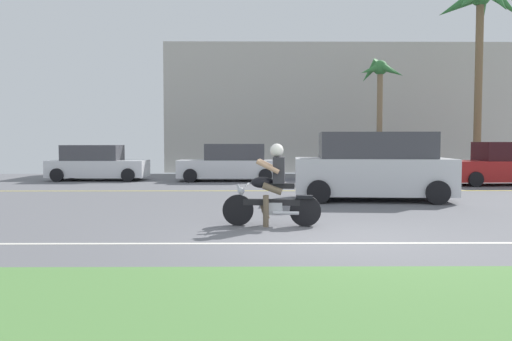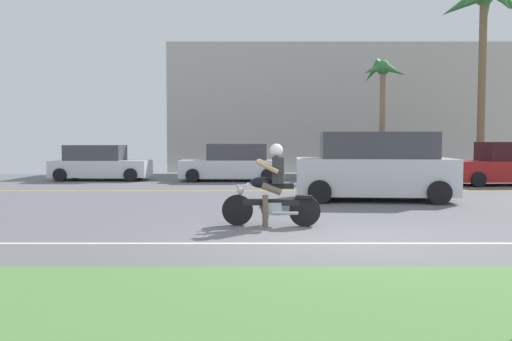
# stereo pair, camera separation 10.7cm
# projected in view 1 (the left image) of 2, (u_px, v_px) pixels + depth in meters

# --- Properties ---
(ground) EXTENTS (56.00, 30.00, 0.04)m
(ground) POSITION_uv_depth(u_px,v_px,m) (314.00, 215.00, 11.87)
(ground) COLOR slate
(grass_median) EXTENTS (56.00, 3.80, 0.06)m
(grass_median) POSITION_uv_depth(u_px,v_px,m) (408.00, 319.00, 4.78)
(grass_median) COLOR #548442
(grass_median) RESTS_ON ground
(lane_line_near) EXTENTS (50.40, 0.12, 0.01)m
(lane_line_near) POSITION_uv_depth(u_px,v_px,m) (339.00, 243.00, 8.48)
(lane_line_near) COLOR silver
(lane_line_near) RESTS_ON ground
(lane_line_far) EXTENTS (50.40, 0.12, 0.01)m
(lane_line_far) POSITION_uv_depth(u_px,v_px,m) (294.00, 191.00, 17.52)
(lane_line_far) COLOR yellow
(lane_line_far) RESTS_ON ground
(motorcyclist) EXTENTS (1.95, 0.64, 1.63)m
(motorcyclist) POSITION_uv_depth(u_px,v_px,m) (272.00, 191.00, 10.20)
(motorcyclist) COLOR black
(motorcyclist) RESTS_ON ground
(suv_nearby) EXTENTS (4.64, 2.43, 1.93)m
(suv_nearby) POSITION_uv_depth(u_px,v_px,m) (374.00, 167.00, 14.72)
(suv_nearby) COLOR silver
(suv_nearby) RESTS_ON ground
(parked_car_0) EXTENTS (4.12, 1.92, 1.52)m
(parked_car_0) POSITION_uv_depth(u_px,v_px,m) (97.00, 164.00, 22.26)
(parked_car_0) COLOR silver
(parked_car_0) RESTS_ON ground
(parked_car_1) EXTENTS (4.28, 1.87, 1.57)m
(parked_car_1) POSITION_uv_depth(u_px,v_px,m) (231.00, 164.00, 21.92)
(parked_car_1) COLOR silver
(parked_car_1) RESTS_ON ground
(parked_car_2) EXTENTS (4.16, 2.17, 1.51)m
(parked_car_2) POSITION_uv_depth(u_px,v_px,m) (348.00, 163.00, 22.71)
(parked_car_2) COLOR navy
(parked_car_2) RESTS_ON ground
(parked_car_3) EXTENTS (4.32, 2.04, 1.65)m
(parked_car_3) POSITION_uv_depth(u_px,v_px,m) (506.00, 165.00, 19.93)
(parked_car_3) COLOR #AD1E1E
(parked_car_3) RESTS_ON ground
(palm_tree_0) EXTENTS (2.28, 2.28, 5.50)m
(palm_tree_0) POSITION_uv_depth(u_px,v_px,m) (380.00, 81.00, 23.76)
(palm_tree_0) COLOR #846B4C
(palm_tree_0) RESTS_ON ground
(palm_tree_1) EXTENTS (3.72, 3.68, 8.97)m
(palm_tree_1) POSITION_uv_depth(u_px,v_px,m) (481.00, 13.00, 23.27)
(palm_tree_1) COLOR brown
(palm_tree_1) RESTS_ON ground
(building_far) EXTENTS (19.33, 4.00, 6.97)m
(building_far) POSITION_uv_depth(u_px,v_px,m) (338.00, 110.00, 29.68)
(building_far) COLOR #BCB7AD
(building_far) RESTS_ON ground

